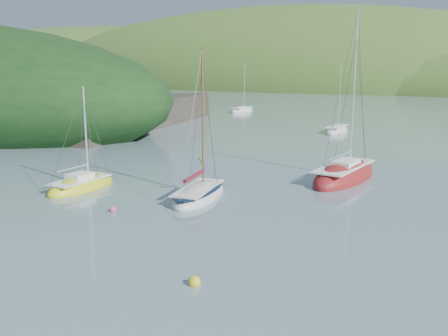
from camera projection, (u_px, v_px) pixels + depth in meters
The scene contains 8 objects.
ground at pixel (144, 245), 23.29m from camera, with size 700.00×700.00×0.00m, color slate.
shoreline_hills at pixel (424, 86), 175.77m from camera, with size 690.00×135.00×56.00m.
daysailer_white at pixel (199, 194), 31.32m from camera, with size 3.50×6.77×9.92m.
sloop_red at pixel (344, 176), 36.24m from camera, with size 3.90×9.03×12.98m.
sailboat_yellow at pixel (81, 186), 33.55m from camera, with size 2.26×5.64×7.47m.
distant_sloop_a at pixel (336, 131), 60.92m from camera, with size 2.18×6.14×8.76m.
distant_sloop_c at pixel (242, 111), 85.94m from camera, with size 2.59×6.51×9.13m.
mooring_buoys at pixel (232, 228), 25.34m from camera, with size 24.43×11.04×0.48m.
Camera 1 is at (13.88, -17.52, 8.36)m, focal length 40.00 mm.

